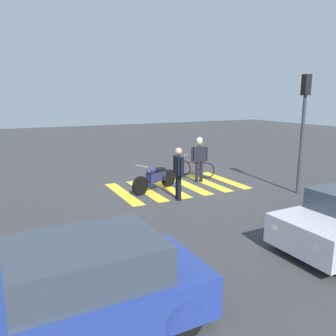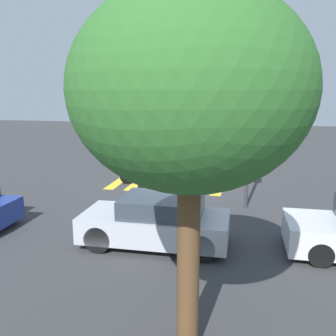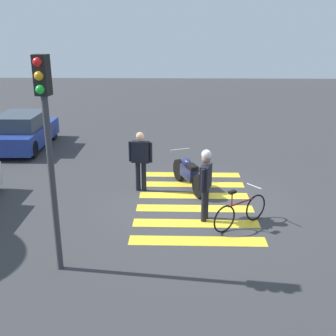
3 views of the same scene
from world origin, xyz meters
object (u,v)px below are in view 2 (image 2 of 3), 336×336
at_px(police_motorcycle, 145,173).
at_px(leaning_bicycle, 203,171).
at_px(officer_by_motorcycle, 140,167).
at_px(officer_on_foot, 194,160).
at_px(car_silver_sedan, 157,221).
at_px(traffic_light_pole, 250,128).

relative_size(police_motorcycle, leaning_bicycle, 1.49).
distance_m(police_motorcycle, officer_by_motorcycle, 1.54).
bearing_deg(officer_on_foot, car_silver_sedan, 90.01).
distance_m(police_motorcycle, leaning_bicycle, 2.77).
height_order(officer_on_foot, officer_by_motorcycle, officer_on_foot).
bearing_deg(leaning_bicycle, officer_on_foot, 68.74).
xyz_separation_m(leaning_bicycle, officer_on_foot, (0.33, 0.85, 0.70)).
height_order(officer_by_motorcycle, traffic_light_pole, traffic_light_pole).
relative_size(leaning_bicycle, officer_by_motorcycle, 0.79).
distance_m(leaning_bicycle, traffic_light_pole, 5.01).
distance_m(officer_by_motorcycle, car_silver_sedan, 5.42).
bearing_deg(officer_by_motorcycle, leaning_bicycle, -130.92).
bearing_deg(officer_by_motorcycle, officer_on_foot, -137.55).
bearing_deg(car_silver_sedan, leaning_bicycle, -92.45).
xyz_separation_m(car_silver_sedan, traffic_light_pole, (-2.34, -3.78, 2.16)).
relative_size(police_motorcycle, traffic_light_pole, 0.50).
bearing_deg(officer_by_motorcycle, car_silver_sedan, 111.15).
bearing_deg(car_silver_sedan, officer_on_foot, -89.99).
bearing_deg(leaning_bicycle, police_motorcycle, 25.93).
distance_m(leaning_bicycle, officer_by_motorcycle, 3.54).
distance_m(officer_on_foot, traffic_light_pole, 4.22).
bearing_deg(traffic_light_pole, officer_on_foot, -52.50).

